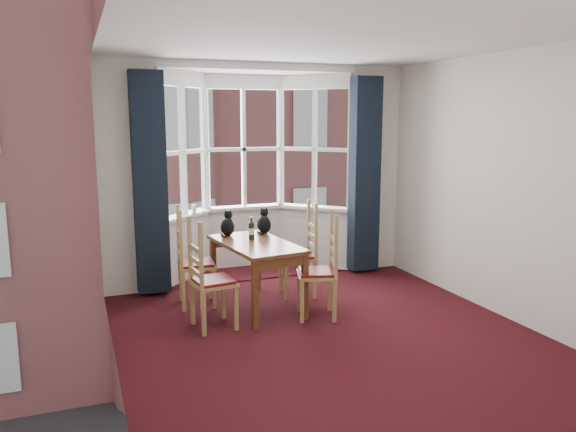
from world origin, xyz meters
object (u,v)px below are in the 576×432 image
chair_left_near (205,284)px  wine_bottle (251,230)px  chair_left_far (189,265)px  chair_right_near (325,274)px  cat_right (264,223)px  cat_left (228,226)px  candle_tall (194,209)px  dining_table (256,252)px  chair_right_far (305,257)px

chair_left_near → wine_bottle: wine_bottle is taller
chair_left_far → chair_right_near: bearing=-33.8°
chair_left_near → cat_right: size_ratio=2.95×
chair_right_near → cat_right: bearing=109.2°
cat_left → wine_bottle: size_ratio=1.16×
chair_right_near → cat_right: 1.13m
wine_bottle → candle_tall: bearing=107.2°
candle_tall → dining_table: bearing=-74.3°
dining_table → chair_left_far: (-0.70, 0.33, -0.17)m
chair_right_far → cat_right: size_ratio=2.95×
cat_left → wine_bottle: bearing=-60.3°
chair_left_near → chair_left_far: (-0.02, 0.76, 0.00)m
dining_table → chair_left_far: size_ratio=1.46×
dining_table → cat_right: (0.25, 0.47, 0.22)m
chair_left_near → cat_left: bearing=62.1°
cat_left → candle_tall: 0.96m
dining_table → cat_right: size_ratio=4.32×
chair_left_near → chair_right_far: (1.37, 0.67, 0.00)m
chair_right_far → wine_bottle: wine_bottle is taller
chair_right_near → cat_left: bearing=128.0°
cat_right → wine_bottle: 0.41m
dining_table → chair_right_near: bearing=-41.6°
dining_table → chair_left_far: bearing=154.4°
chair_right_near → chair_right_far: 0.78m
dining_table → chair_right_near: chair_right_near is taller
cat_right → chair_right_near: bearing=-70.8°
chair_right_far → cat_left: size_ratio=3.01×
chair_right_far → cat_left: 1.00m
dining_table → chair_left_near: size_ratio=1.46×
dining_table → chair_right_near: size_ratio=1.46×
dining_table → cat_left: size_ratio=4.41×
chair_right_far → cat_right: 0.63m
cat_left → wine_bottle: 0.38m
chair_right_far → wine_bottle: bearing=-172.5°
dining_table → chair_left_far: chair_left_far is taller
chair_left_near → chair_left_far: bearing=91.2°
dining_table → chair_right_far: bearing=19.4°
dining_table → cat_left: cat_left is taller
cat_right → chair_right_far: bearing=-27.3°
cat_right → wine_bottle: (-0.26, -0.32, -0.00)m
candle_tall → cat_left: bearing=-77.7°
chair_left_far → chair_right_near: (1.30, -0.87, 0.00)m
chair_right_near → chair_right_far: size_ratio=1.00×
dining_table → chair_left_near: 0.82m
chair_right_near → cat_left: (-0.79, 1.02, 0.40)m
chair_left_far → chair_right_far: 1.39m
dining_table → wine_bottle: wine_bottle is taller
chair_left_far → cat_left: cat_left is taller
dining_table → chair_right_near: 0.82m
cat_left → cat_right: 0.45m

